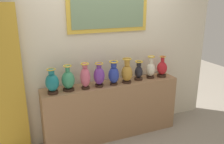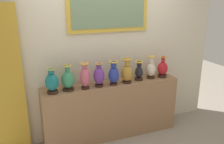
{
  "view_description": "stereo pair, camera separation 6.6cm",
  "coord_description": "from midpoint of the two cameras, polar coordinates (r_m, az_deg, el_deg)",
  "views": [
    {
      "loc": [
        -1.34,
        -3.16,
        2.14
      ],
      "look_at": [
        0.0,
        0.0,
        1.07
      ],
      "focal_mm": 38.23,
      "sensor_mm": 36.0,
      "label": 1
    },
    {
      "loc": [
        -1.28,
        -3.18,
        2.14
      ],
      "look_at": [
        0.0,
        0.0,
        1.07
      ],
      "focal_mm": 38.23,
      "sensor_mm": 36.0,
      "label": 2
    }
  ],
  "objects": [
    {
      "name": "vase_cobalt",
      "position": [
        3.53,
        0.91,
        -0.48
      ],
      "size": [
        0.16,
        0.16,
        0.37
      ],
      "color": "#382319",
      "rests_on": "display_shelf"
    },
    {
      "name": "vase_jade",
      "position": [
        3.38,
        -9.95,
        -1.83
      ],
      "size": [
        0.18,
        0.18,
        0.37
      ],
      "color": "#382319",
      "rests_on": "display_shelf"
    },
    {
      "name": "vase_crimson",
      "position": [
        3.99,
        12.46,
        0.78
      ],
      "size": [
        0.16,
        0.16,
        0.35
      ],
      "color": "#382319",
      "rests_on": "display_shelf"
    },
    {
      "name": "vase_ochre",
      "position": [
        3.63,
        4.11,
        -0.09
      ],
      "size": [
        0.17,
        0.17,
        0.38
      ],
      "color": "#382319",
      "rests_on": "display_shelf"
    },
    {
      "name": "vase_teal",
      "position": [
        3.31,
        -13.63,
        -2.37
      ],
      "size": [
        0.18,
        0.18,
        0.35
      ],
      "color": "#382319",
      "rests_on": "display_shelf"
    },
    {
      "name": "ground_plane",
      "position": [
        4.04,
        0.48,
        -14.68
      ],
      "size": [
        9.83,
        9.83,
        0.0
      ],
      "primitive_type": "plane",
      "color": "gray"
    },
    {
      "name": "vase_violet",
      "position": [
        3.46,
        -2.59,
        -0.87
      ],
      "size": [
        0.16,
        0.16,
        0.36
      ],
      "color": "#382319",
      "rests_on": "display_shelf"
    },
    {
      "name": "vase_onyx",
      "position": [
        3.78,
        6.96,
        0.14
      ],
      "size": [
        0.13,
        0.13,
        0.31
      ],
      "color": "#382319",
      "rests_on": "display_shelf"
    },
    {
      "name": "vase_rose",
      "position": [
        3.4,
        -5.93,
        -1.1
      ],
      "size": [
        0.14,
        0.14,
        0.38
      ],
      "color": "#382319",
      "rests_on": "display_shelf"
    },
    {
      "name": "curtain_gold",
      "position": [
        3.48,
        -24.34,
        -2.63
      ],
      "size": [
        0.56,
        0.08,
        2.09
      ],
      "primitive_type": "cube",
      "color": "gold",
      "rests_on": "ground_plane"
    },
    {
      "name": "back_wall",
      "position": [
        3.75,
        -0.88,
        4.71
      ],
      "size": [
        3.83,
        0.14,
        2.61
      ],
      "color": "beige",
      "rests_on": "ground_plane"
    },
    {
      "name": "vase_ivory",
      "position": [
        3.88,
        9.82,
        0.75
      ],
      "size": [
        0.15,
        0.15,
        0.37
      ],
      "color": "#382319",
      "rests_on": "display_shelf"
    },
    {
      "name": "display_shelf",
      "position": [
        3.82,
        0.5,
        -9.0
      ],
      "size": [
        2.14,
        0.37,
        0.89
      ],
      "primitive_type": "cube",
      "color": "#99704C",
      "rests_on": "ground_plane"
    }
  ]
}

